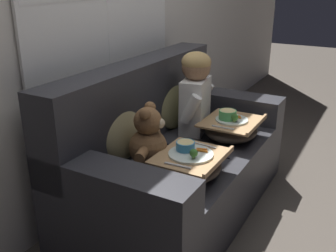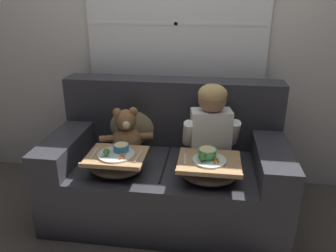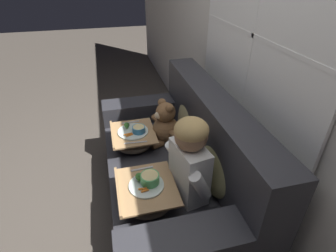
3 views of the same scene
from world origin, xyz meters
name	(u,v)px [view 2 (image 2 of 3)]	position (x,y,z in m)	size (l,w,h in m)	color
ground_plane	(167,210)	(0.00, 0.00, 0.00)	(14.00, 14.00, 0.00)	#4C443D
wall_back_with_window	(177,27)	(0.00, 0.57, 1.30)	(8.00, 0.08, 2.60)	beige
couch	(168,167)	(0.00, 0.07, 0.34)	(1.65, 0.87, 0.94)	#2D2D33
throw_pillow_behind_child	(211,125)	(0.30, 0.24, 0.62)	(0.41, 0.20, 0.42)	#898456
throw_pillow_behind_teddy	(132,121)	(-0.30, 0.24, 0.62)	(0.39, 0.19, 0.40)	tan
child_figure	(211,120)	(0.30, 0.05, 0.73)	(0.41, 0.22, 0.55)	white
teddy_bear	(126,135)	(-0.30, 0.05, 0.58)	(0.39, 0.28, 0.36)	brown
lap_tray_child	(209,169)	(0.30, -0.21, 0.50)	(0.39, 0.35, 0.20)	#473D33
lap_tray_teddy	(117,163)	(-0.30, -0.21, 0.50)	(0.38, 0.34, 0.19)	#473D33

